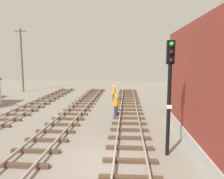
{
  "coord_description": "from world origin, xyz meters",
  "views": [
    {
      "loc": [
        1.05,
        -9.52,
        4.64
      ],
      "look_at": [
        -0.19,
        8.78,
        2.19
      ],
      "focal_mm": 35.28,
      "sensor_mm": 36.0,
      "label": 1
    }
  ],
  "objects_px": {
    "track_worker_distant": "(114,93)",
    "utility_pole_far": "(22,59)",
    "signal_mast": "(170,85)",
    "track_worker_foreground": "(116,105)"
  },
  "relations": [
    {
      "from": "utility_pole_far",
      "to": "track_worker_distant",
      "type": "bearing_deg",
      "value": -26.39
    },
    {
      "from": "utility_pole_far",
      "to": "track_worker_distant",
      "type": "distance_m",
      "value": 15.96
    },
    {
      "from": "utility_pole_far",
      "to": "track_worker_foreground",
      "type": "distance_m",
      "value": 20.02
    },
    {
      "from": "utility_pole_far",
      "to": "signal_mast",
      "type": "bearing_deg",
      "value": -50.27
    },
    {
      "from": "signal_mast",
      "to": "track_worker_distant",
      "type": "height_order",
      "value": "signal_mast"
    },
    {
      "from": "utility_pole_far",
      "to": "track_worker_distant",
      "type": "xyz_separation_m",
      "value": [
        13.88,
        -6.89,
        -3.85
      ]
    },
    {
      "from": "signal_mast",
      "to": "track_worker_foreground",
      "type": "xyz_separation_m",
      "value": [
        -2.91,
        7.46,
        -2.55
      ]
    },
    {
      "from": "signal_mast",
      "to": "track_worker_foreground",
      "type": "bearing_deg",
      "value": 111.31
    },
    {
      "from": "track_worker_distant",
      "to": "utility_pole_far",
      "type": "bearing_deg",
      "value": 153.61
    },
    {
      "from": "signal_mast",
      "to": "track_worker_distant",
      "type": "bearing_deg",
      "value": 103.84
    }
  ]
}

